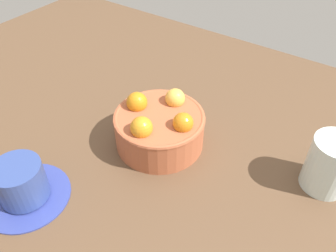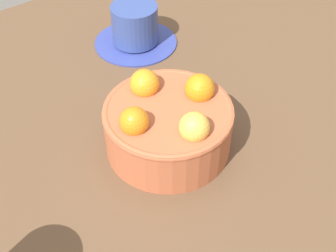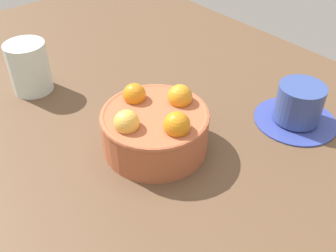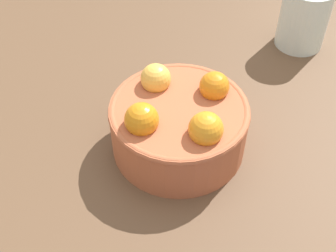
% 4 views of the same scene
% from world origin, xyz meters
% --- Properties ---
extents(ground_plane, '(1.45, 0.96, 0.04)m').
position_xyz_m(ground_plane, '(0.00, 0.00, -0.02)').
color(ground_plane, brown).
extents(terracotta_bowl, '(0.17, 0.17, 0.10)m').
position_xyz_m(terracotta_bowl, '(-0.00, -0.00, 0.04)').
color(terracotta_bowl, '#AD5938').
rests_on(terracotta_bowl, ground_plane).
extents(coffee_cup, '(0.14, 0.14, 0.07)m').
position_xyz_m(coffee_cup, '(-0.10, -0.23, 0.03)').
color(coffee_cup, '#324093').
rests_on(coffee_cup, ground_plane).
extents(water_glass, '(0.08, 0.08, 0.10)m').
position_xyz_m(water_glass, '(0.29, 0.08, 0.05)').
color(water_glass, silver).
rests_on(water_glass, ground_plane).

